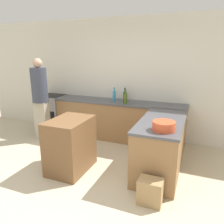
{
  "coord_description": "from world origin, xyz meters",
  "views": [
    {
      "loc": [
        1.64,
        -2.33,
        1.92
      ],
      "look_at": [
        0.27,
        1.09,
        0.93
      ],
      "focal_mm": 35.0,
      "sensor_mm": 36.0,
      "label": 1
    }
  ],
  "objects_px": {
    "island_table": "(70,145)",
    "wine_bottle_dark": "(125,97)",
    "olive_oil_bottle": "(126,98)",
    "range_oven": "(52,112)",
    "vinegar_bottle_clear": "(125,95)",
    "person_by_range": "(40,97)",
    "mixing_bowl": "(164,126)",
    "dish_soap_bottle": "(114,96)",
    "paper_bag": "(150,191)"
  },
  "relations": [
    {
      "from": "island_table",
      "to": "dish_soap_bottle",
      "type": "height_order",
      "value": "dish_soap_bottle"
    },
    {
      "from": "island_table",
      "to": "vinegar_bottle_clear",
      "type": "height_order",
      "value": "vinegar_bottle_clear"
    },
    {
      "from": "mixing_bowl",
      "to": "paper_bag",
      "type": "relative_size",
      "value": 0.92
    },
    {
      "from": "range_oven",
      "to": "olive_oil_bottle",
      "type": "xyz_separation_m",
      "value": [
        2.03,
        -0.17,
        0.55
      ]
    },
    {
      "from": "island_table",
      "to": "vinegar_bottle_clear",
      "type": "distance_m",
      "value": 1.89
    },
    {
      "from": "range_oven",
      "to": "dish_soap_bottle",
      "type": "height_order",
      "value": "dish_soap_bottle"
    },
    {
      "from": "olive_oil_bottle",
      "to": "dish_soap_bottle",
      "type": "distance_m",
      "value": 0.38
    },
    {
      "from": "island_table",
      "to": "range_oven",
      "type": "bearing_deg",
      "value": 134.05
    },
    {
      "from": "range_oven",
      "to": "person_by_range",
      "type": "distance_m",
      "value": 0.88
    },
    {
      "from": "range_oven",
      "to": "dish_soap_bottle",
      "type": "relative_size",
      "value": 2.99
    },
    {
      "from": "island_table",
      "to": "person_by_range",
      "type": "relative_size",
      "value": 0.49
    },
    {
      "from": "vinegar_bottle_clear",
      "to": "person_by_range",
      "type": "relative_size",
      "value": 0.17
    },
    {
      "from": "mixing_bowl",
      "to": "wine_bottle_dark",
      "type": "bearing_deg",
      "value": 125.72
    },
    {
      "from": "mixing_bowl",
      "to": "dish_soap_bottle",
      "type": "height_order",
      "value": "dish_soap_bottle"
    },
    {
      "from": "olive_oil_bottle",
      "to": "wine_bottle_dark",
      "type": "relative_size",
      "value": 0.93
    },
    {
      "from": "olive_oil_bottle",
      "to": "vinegar_bottle_clear",
      "type": "xyz_separation_m",
      "value": [
        -0.13,
        0.32,
        0.0
      ]
    },
    {
      "from": "range_oven",
      "to": "mixing_bowl",
      "type": "relative_size",
      "value": 2.81
    },
    {
      "from": "vinegar_bottle_clear",
      "to": "person_by_range",
      "type": "xyz_separation_m",
      "value": [
        -1.7,
        -0.82,
        -0.01
      ]
    },
    {
      "from": "mixing_bowl",
      "to": "person_by_range",
      "type": "relative_size",
      "value": 0.18
    },
    {
      "from": "range_oven",
      "to": "mixing_bowl",
      "type": "distance_m",
      "value": 3.46
    },
    {
      "from": "vinegar_bottle_clear",
      "to": "dish_soap_bottle",
      "type": "height_order",
      "value": "vinegar_bottle_clear"
    },
    {
      "from": "wine_bottle_dark",
      "to": "olive_oil_bottle",
      "type": "bearing_deg",
      "value": -65.62
    },
    {
      "from": "dish_soap_bottle",
      "to": "range_oven",
      "type": "bearing_deg",
      "value": -179.07
    },
    {
      "from": "mixing_bowl",
      "to": "vinegar_bottle_clear",
      "type": "bearing_deg",
      "value": 123.98
    },
    {
      "from": "range_oven",
      "to": "island_table",
      "type": "height_order",
      "value": "range_oven"
    },
    {
      "from": "vinegar_bottle_clear",
      "to": "paper_bag",
      "type": "bearing_deg",
      "value": -63.1
    },
    {
      "from": "olive_oil_bottle",
      "to": "wine_bottle_dark",
      "type": "height_order",
      "value": "wine_bottle_dark"
    },
    {
      "from": "vinegar_bottle_clear",
      "to": "wine_bottle_dark",
      "type": "distance_m",
      "value": 0.23
    },
    {
      "from": "olive_oil_bottle",
      "to": "paper_bag",
      "type": "xyz_separation_m",
      "value": [
        0.96,
        -1.82,
        -0.83
      ]
    },
    {
      "from": "mixing_bowl",
      "to": "olive_oil_bottle",
      "type": "bearing_deg",
      "value": 126.51
    },
    {
      "from": "wine_bottle_dark",
      "to": "paper_bag",
      "type": "distance_m",
      "value": 2.33
    },
    {
      "from": "dish_soap_bottle",
      "to": "person_by_range",
      "type": "relative_size",
      "value": 0.16
    },
    {
      "from": "wine_bottle_dark",
      "to": "person_by_range",
      "type": "xyz_separation_m",
      "value": [
        -1.77,
        -0.6,
        -0.02
      ]
    },
    {
      "from": "vinegar_bottle_clear",
      "to": "person_by_range",
      "type": "bearing_deg",
      "value": -154.34
    },
    {
      "from": "range_oven",
      "to": "paper_bag",
      "type": "height_order",
      "value": "range_oven"
    },
    {
      "from": "dish_soap_bottle",
      "to": "paper_bag",
      "type": "distance_m",
      "value": 2.53
    },
    {
      "from": "mixing_bowl",
      "to": "olive_oil_bottle",
      "type": "relative_size",
      "value": 1.08
    },
    {
      "from": "olive_oil_bottle",
      "to": "wine_bottle_dark",
      "type": "distance_m",
      "value": 0.12
    },
    {
      "from": "wine_bottle_dark",
      "to": "dish_soap_bottle",
      "type": "relative_size",
      "value": 1.06
    },
    {
      "from": "dish_soap_bottle",
      "to": "person_by_range",
      "type": "distance_m",
      "value": 1.64
    },
    {
      "from": "range_oven",
      "to": "person_by_range",
      "type": "xyz_separation_m",
      "value": [
        0.21,
        -0.66,
        0.55
      ]
    },
    {
      "from": "island_table",
      "to": "wine_bottle_dark",
      "type": "bearing_deg",
      "value": 74.65
    },
    {
      "from": "olive_oil_bottle",
      "to": "vinegar_bottle_clear",
      "type": "relative_size",
      "value": 0.97
    },
    {
      "from": "range_oven",
      "to": "person_by_range",
      "type": "bearing_deg",
      "value": -72.21
    },
    {
      "from": "island_table",
      "to": "dish_soap_bottle",
      "type": "distance_m",
      "value": 1.74
    },
    {
      "from": "olive_oil_bottle",
      "to": "paper_bag",
      "type": "bearing_deg",
      "value": -62.18
    },
    {
      "from": "mixing_bowl",
      "to": "wine_bottle_dark",
      "type": "xyz_separation_m",
      "value": [
        -1.07,
        1.49,
        0.06
      ]
    },
    {
      "from": "island_table",
      "to": "mixing_bowl",
      "type": "relative_size",
      "value": 2.79
    },
    {
      "from": "island_table",
      "to": "paper_bag",
      "type": "xyz_separation_m",
      "value": [
        1.44,
        -0.37,
        -0.27
      ]
    },
    {
      "from": "island_table",
      "to": "wine_bottle_dark",
      "type": "relative_size",
      "value": 2.82
    }
  ]
}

